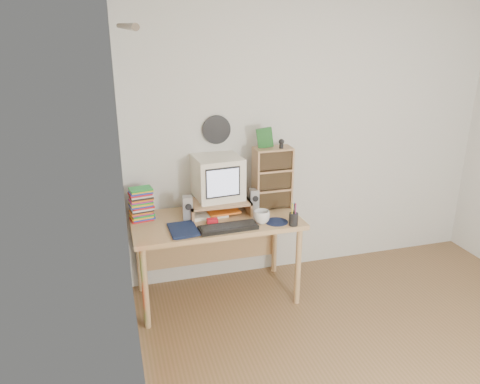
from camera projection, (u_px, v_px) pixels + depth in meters
floor at (411, 379)px, 3.20m from camera, size 3.50×3.50×0.00m
back_wall at (313, 142)px, 4.36m from camera, size 3.50×0.00×3.50m
left_wall at (137, 247)px, 2.32m from camera, size 0.00×3.50×3.50m
curtain at (139, 226)px, 2.80m from camera, size 0.00×2.20×2.20m
wall_disc at (216, 130)px, 4.03m from camera, size 0.25×0.02×0.25m
desk at (214, 230)px, 4.03m from camera, size 1.40×0.70×0.75m
monitor_riser at (219, 204)px, 3.99m from camera, size 0.52×0.30×0.12m
crt_monitor at (219, 179)px, 3.97m from camera, size 0.42×0.42×0.36m
speaker_left at (188, 209)px, 3.85m from camera, size 0.09×0.09×0.21m
speaker_right at (254, 200)px, 4.04m from camera, size 0.08×0.08×0.20m
keyboard at (228, 228)px, 3.71m from camera, size 0.47×0.17×0.03m
dvd_stack at (141, 206)px, 3.86m from camera, size 0.20×0.15×0.25m
cd_rack at (272, 178)px, 4.08m from camera, size 0.33×0.18×0.55m
mug at (262, 217)px, 3.82m from camera, size 0.16×0.16×0.11m
diary at (169, 230)px, 3.65m from camera, size 0.27×0.20×0.05m
mousepad at (276, 222)px, 3.86m from camera, size 0.24×0.24×0.00m
pen_cup at (294, 217)px, 3.77m from camera, size 0.09×0.09×0.15m
papers at (213, 212)px, 4.01m from camera, size 0.32×0.25×0.04m
red_box at (212, 221)px, 3.81m from camera, size 0.09×0.06×0.04m
game_box at (265, 138)px, 3.96m from camera, size 0.14×0.05×0.17m
webcam at (281, 144)px, 3.95m from camera, size 0.05×0.05×0.08m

